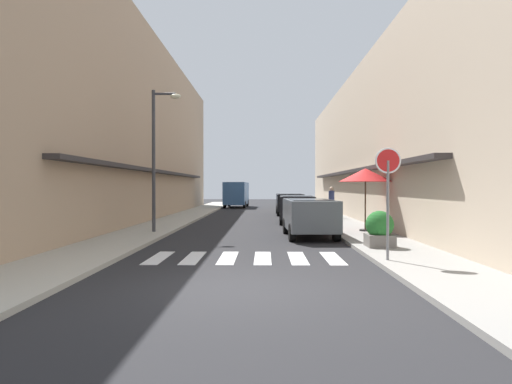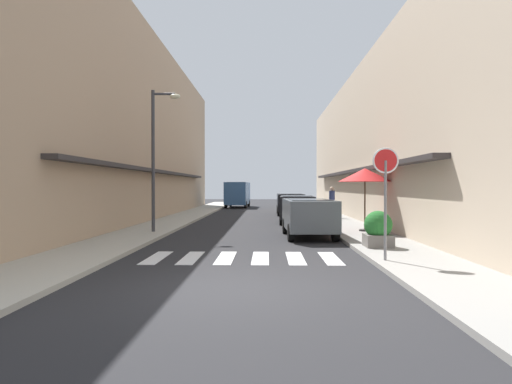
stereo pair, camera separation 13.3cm
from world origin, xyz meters
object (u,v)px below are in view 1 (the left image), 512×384
at_px(cafe_umbrella, 365,175).
at_px(pedestrian_walking_near, 332,201).
at_px(round_street_sign, 388,174).
at_px(planter_corner, 380,229).
at_px(parked_car_far, 289,202).
at_px(delivery_van, 236,192).
at_px(parked_car_near, 309,213).
at_px(street_lamp, 158,146).
at_px(parked_car_mid, 297,206).

bearing_deg(cafe_umbrella, pedestrian_walking_near, 91.58).
distance_m(round_street_sign, planter_corner, 2.95).
bearing_deg(parked_car_far, delivery_van, 111.98).
relative_size(parked_car_far, delivery_van, 0.79).
height_order(parked_car_near, pedestrian_walking_near, pedestrian_walking_near).
xyz_separation_m(round_street_sign, street_lamp, (-7.42, 6.75, 1.34)).
relative_size(parked_car_mid, round_street_sign, 1.59).
bearing_deg(street_lamp, round_street_sign, -42.30).
bearing_deg(parked_car_near, planter_corner, -62.54).
bearing_deg(planter_corner, delivery_van, 102.54).
bearing_deg(parked_car_near, delivery_van, 100.22).
distance_m(parked_car_near, parked_car_far, 13.38).
xyz_separation_m(parked_car_mid, delivery_van, (-4.36, 17.57, 0.48)).
bearing_deg(delivery_van, street_lamp, -94.20).
distance_m(parked_car_near, pedestrian_walking_near, 9.27).
distance_m(cafe_umbrella, planter_corner, 5.11).
bearing_deg(cafe_umbrella, parked_car_near, -151.79).
xyz_separation_m(parked_car_mid, parked_car_far, (-0.00, 6.77, -0.00)).
height_order(parked_car_mid, street_lamp, street_lamp).
bearing_deg(cafe_umbrella, parked_car_far, 101.45).
bearing_deg(planter_corner, parked_car_near, 117.46).
distance_m(parked_car_mid, street_lamp, 8.76).
relative_size(parked_car_near, pedestrian_walking_near, 2.18).
relative_size(parked_car_near, parked_car_far, 0.93).
bearing_deg(parked_car_near, pedestrian_walking_near, 76.07).
xyz_separation_m(delivery_van, street_lamp, (-1.71, -23.29, 2.20)).
height_order(street_lamp, planter_corner, street_lamp).
distance_m(parked_car_near, round_street_sign, 6.17).
distance_m(parked_car_mid, parked_car_far, 6.77).
bearing_deg(round_street_sign, pedestrian_walking_near, 86.60).
distance_m(parked_car_far, round_street_sign, 19.34).
bearing_deg(pedestrian_walking_near, planter_corner, -109.23).
bearing_deg(parked_car_near, street_lamp, 171.73).
bearing_deg(pedestrian_walking_near, parked_car_far, 99.83).
bearing_deg(parked_car_mid, planter_corner, -79.91).
xyz_separation_m(parked_car_near, planter_corner, (1.79, -3.44, -0.26)).
bearing_deg(round_street_sign, parked_car_near, 102.96).
relative_size(parked_car_far, round_street_sign, 1.53).
relative_size(parked_car_mid, delivery_van, 0.82).
bearing_deg(parked_car_near, round_street_sign, -77.04).
distance_m(parked_car_near, planter_corner, 3.89).
bearing_deg(delivery_van, round_street_sign, -79.24).
bearing_deg(street_lamp, delivery_van, 85.80).
bearing_deg(round_street_sign, delivery_van, 100.76).
xyz_separation_m(cafe_umbrella, planter_corner, (-0.66, -4.75, -1.77)).
bearing_deg(delivery_van, parked_car_mid, -76.07).
bearing_deg(planter_corner, cafe_umbrella, 82.13).
xyz_separation_m(parked_car_far, delivery_van, (-4.36, 10.79, 0.48)).
bearing_deg(cafe_umbrella, parked_car_mid, 114.79).
distance_m(parked_car_near, cafe_umbrella, 3.15).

